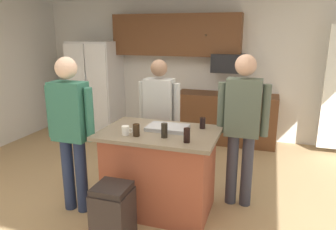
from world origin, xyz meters
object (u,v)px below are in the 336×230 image
object	(u,v)px
refrigerator	(96,87)
kitchen_island	(160,171)
glass_pilsner	(203,123)
glass_short_whisky	(187,135)
person_guest_left	(71,125)
tumbler_amber	(136,130)
serving_tray	(167,128)
trash_bin	(113,215)
microwave_over_range	(228,63)
person_guest_by_door	(242,121)
mug_ceramic_white	(126,130)
person_elder_center	(159,113)
glass_stout_tall	(164,130)

from	to	relation	value
refrigerator	kitchen_island	bearing A→B (deg)	-48.02
glass_pilsner	glass_short_whisky	world-z (taller)	glass_short_whisky
person_guest_left	tumbler_amber	distance (m)	0.74
glass_short_whisky	person_guest_left	bearing A→B (deg)	-178.07
kitchen_island	tumbler_amber	size ratio (longest dim) A/B	9.94
refrigerator	person_guest_left	distance (m)	3.07
kitchen_island	serving_tray	bearing A→B (deg)	52.52
trash_bin	glass_short_whisky	bearing A→B (deg)	37.64
microwave_over_range	tumbler_amber	distance (m)	2.91
person_guest_by_door	mug_ceramic_white	world-z (taller)	person_guest_by_door
person_guest_by_door	person_guest_left	world-z (taller)	person_guest_by_door
glass_pilsner	mug_ceramic_white	distance (m)	0.86
person_guest_left	glass_short_whisky	size ratio (longest dim) A/B	12.15
kitchen_island	trash_bin	world-z (taller)	kitchen_island
mug_ceramic_white	trash_bin	world-z (taller)	mug_ceramic_white
mug_ceramic_white	tumbler_amber	xyz separation A→B (m)	(0.12, -0.00, 0.02)
mug_ceramic_white	microwave_over_range	bearing A→B (deg)	76.74
tumbler_amber	trash_bin	size ratio (longest dim) A/B	0.21
microwave_over_range	glass_short_whisky	bearing A→B (deg)	-90.03
glass_pilsner	person_guest_by_door	bearing A→B (deg)	21.39
person_elder_center	serving_tray	world-z (taller)	person_elder_center
person_guest_left	serving_tray	world-z (taller)	person_guest_left
refrigerator	kitchen_island	distance (m)	3.36
microwave_over_range	serving_tray	xyz separation A→B (m)	(-0.31, -2.51, -0.49)
refrigerator	glass_pilsner	distance (m)	3.46
tumbler_amber	trash_bin	bearing A→B (deg)	-95.87
glass_stout_tall	mug_ceramic_white	xyz separation A→B (m)	(-0.41, -0.04, -0.03)
refrigerator	serving_tray	size ratio (longest dim) A/B	4.11
person_guest_by_door	trash_bin	size ratio (longest dim) A/B	2.88
serving_tray	glass_short_whisky	bearing A→B (deg)	-47.60
person_guest_by_door	glass_short_whisky	distance (m)	0.81
glass_stout_tall	glass_short_whisky	distance (m)	0.26
serving_tray	trash_bin	world-z (taller)	serving_tray
glass_stout_tall	tumbler_amber	distance (m)	0.29
refrigerator	kitchen_island	world-z (taller)	refrigerator
person_guest_by_door	serving_tray	xyz separation A→B (m)	(-0.77, -0.32, -0.06)
glass_short_whisky	person_guest_by_door	bearing A→B (deg)	54.73
person_guest_left	glass_stout_tall	size ratio (longest dim) A/B	11.51
person_guest_left	glass_short_whisky	xyz separation A→B (m)	(1.28, 0.04, 0.00)
glass_stout_tall	glass_short_whisky	bearing A→B (deg)	-15.22
person_elder_center	mug_ceramic_white	xyz separation A→B (m)	(-0.02, -0.98, 0.05)
person_guest_left	tumbler_amber	bearing A→B (deg)	-12.83
microwave_over_range	person_guest_by_door	bearing A→B (deg)	-77.96
refrigerator	glass_pilsner	bearing A→B (deg)	-40.10
person_guest_by_door	glass_stout_tall	size ratio (longest dim) A/B	11.62
glass_short_whisky	mug_ceramic_white	bearing A→B (deg)	177.81
person_elder_center	tumbler_amber	distance (m)	0.99
refrigerator	glass_pilsner	xyz separation A→B (m)	(2.65, -2.23, 0.10)
microwave_over_range	kitchen_island	world-z (taller)	microwave_over_range
person_elder_center	serving_tray	distance (m)	0.74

